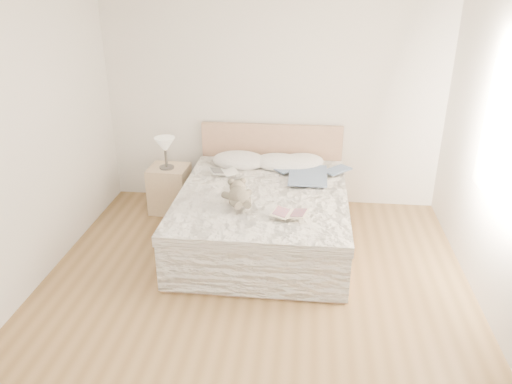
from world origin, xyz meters
The scene contains 15 objects.
floor centered at (0.00, 0.00, 0.00)m, with size 4.00×4.50×0.00m, color brown.
wall_back centered at (0.00, 2.25, 1.35)m, with size 4.00×0.02×2.70m, color silver.
wall_front centered at (0.00, -2.25, 1.35)m, with size 4.00×0.02×2.70m, color silver.
wall_left centered at (-2.00, 0.00, 1.35)m, with size 0.02×4.50×2.70m, color silver.
window centered at (1.99, 0.30, 1.45)m, with size 0.02×1.30×1.10m, color white.
bed centered at (0.00, 1.19, 0.31)m, with size 1.72×2.14×1.00m.
nightstand centered at (-1.19, 1.78, 0.28)m, with size 0.45×0.40×0.56m, color tan.
table_lamp centered at (-1.19, 1.75, 0.83)m, with size 0.31×0.31×0.37m.
pillow_left centered at (-0.35, 1.89, 0.64)m, with size 0.65×0.45×0.19m, color silver.
pillow_middle centered at (0.12, 1.87, 0.64)m, with size 0.60×0.42×0.18m, color white.
pillow_right centered at (0.35, 1.90, 0.64)m, with size 0.59×0.41×0.18m, color white.
blouse centered at (0.45, 1.54, 0.63)m, with size 0.65×0.69×0.03m, color #415574, non-canonical shape.
photo_book centered at (-0.48, 1.52, 0.63)m, with size 0.31×0.22×0.02m, color white.
childrens_book centered at (0.30, 0.57, 0.63)m, with size 0.32×0.22×0.02m, color #FCEECD.
teddy_bear centered at (-0.19, 0.72, 0.65)m, with size 0.26×0.37×0.20m, color #6B6352, non-canonical shape.
Camera 1 is at (0.44, -3.55, 2.69)m, focal length 35.00 mm.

